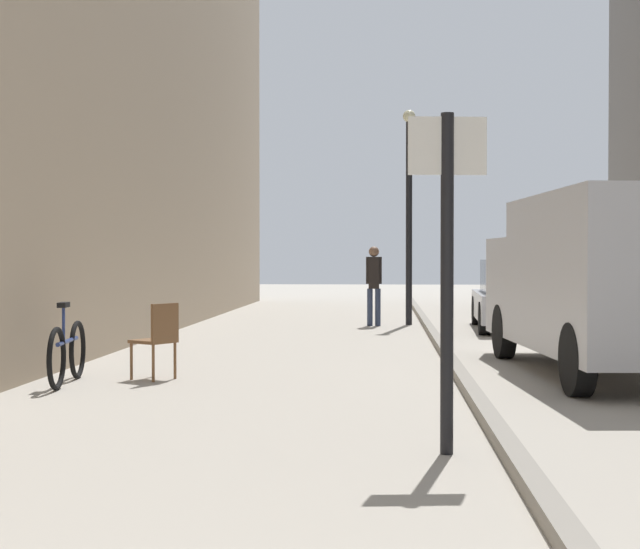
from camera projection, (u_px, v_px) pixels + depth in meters
The scene contains 9 objects.
ground_plane at pixel (336, 368), 13.05m from camera, with size 80.00×80.00×0.00m, color #A8A093.
kerb_strip at pixel (454, 365), 12.95m from camera, with size 0.16×40.00×0.12m, color gray.
pedestrian_main_foreground at pixel (374, 280), 21.04m from camera, with size 0.35×0.23×1.74m.
delivery_van at pixel (607, 279), 12.33m from camera, with size 2.43×5.71×2.27m.
parked_car at pixel (520, 295), 19.94m from camera, with size 2.00×4.28×1.45m.
street_sign_post at pixel (447, 252), 7.34m from camera, with size 0.60×0.10×2.60m.
lamp_post at pixel (409, 202), 21.35m from camera, with size 0.28×0.28×4.76m.
bicycle_leaning at pixel (67, 352), 11.39m from camera, with size 0.22×1.77×0.98m.
cafe_chair_near_window at pixel (158, 335), 11.80m from camera, with size 0.61×0.61×0.94m.
Camera 1 is at (0.62, -1.01, 1.51)m, focal length 54.19 mm.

